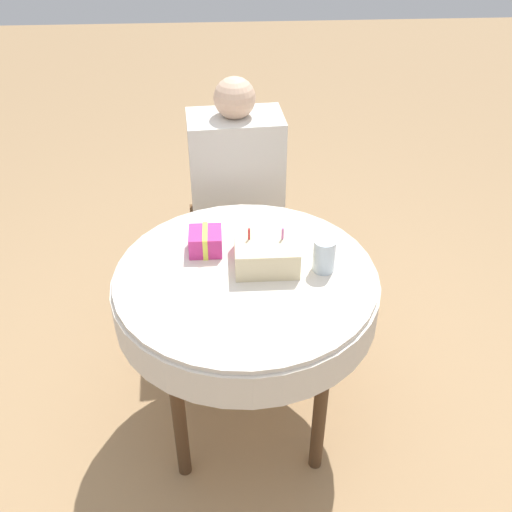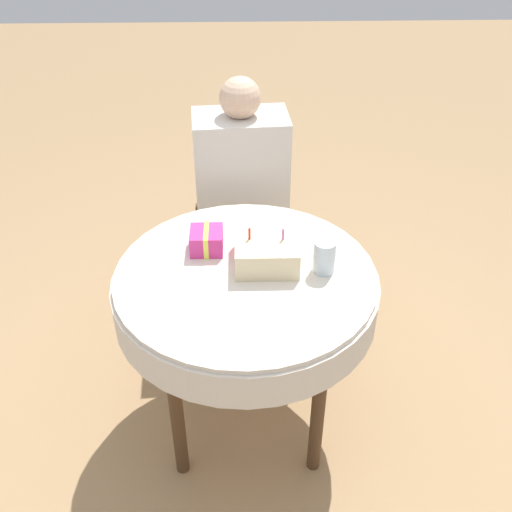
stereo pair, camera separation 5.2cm
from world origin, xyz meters
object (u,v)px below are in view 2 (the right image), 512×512
(person, at_px, (242,181))
(drinking_glass, at_px, (324,257))
(gift_box, at_px, (207,240))
(birthday_cake, at_px, (266,251))
(chair, at_px, (241,211))

(person, xyz_separation_m, drinking_glass, (0.28, -0.72, 0.10))
(person, distance_m, gift_box, 0.60)
(birthday_cake, relative_size, drinking_glass, 1.82)
(person, height_order, birthday_cake, person)
(birthday_cake, bearing_deg, gift_box, 158.39)
(chair, xyz_separation_m, birthday_cake, (0.09, -0.76, 0.31))
(chair, bearing_deg, gift_box, -104.62)
(chair, xyz_separation_m, person, (0.01, -0.09, 0.21))
(birthday_cake, bearing_deg, drinking_glass, -15.03)
(chair, height_order, person, person)
(birthday_cake, distance_m, drinking_glass, 0.20)
(chair, height_order, drinking_glass, chair)
(birthday_cake, height_order, drinking_glass, birthday_cake)
(chair, distance_m, birthday_cake, 0.82)
(chair, relative_size, person, 0.77)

